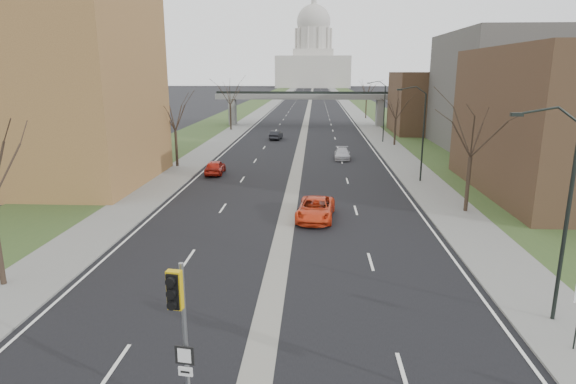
# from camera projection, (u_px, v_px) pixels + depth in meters

# --- Properties ---
(road_surface) EXTENTS (20.00, 600.00, 0.01)m
(road_surface) POSITION_uv_depth(u_px,v_px,m) (310.00, 103.00, 160.01)
(road_surface) COLOR black
(road_surface) RESTS_ON ground
(median_strip) EXTENTS (1.20, 600.00, 0.02)m
(median_strip) POSITION_uv_depth(u_px,v_px,m) (310.00, 103.00, 160.01)
(median_strip) COLOR gray
(median_strip) RESTS_ON ground
(sidewalk_right) EXTENTS (4.00, 600.00, 0.12)m
(sidewalk_right) POSITION_uv_depth(u_px,v_px,m) (346.00, 103.00, 159.35)
(sidewalk_right) COLOR gray
(sidewalk_right) RESTS_ON ground
(sidewalk_left) EXTENTS (4.00, 600.00, 0.12)m
(sidewalk_left) POSITION_uv_depth(u_px,v_px,m) (274.00, 103.00, 160.65)
(sidewalk_left) COLOR gray
(sidewalk_left) RESTS_ON ground
(grass_verge_right) EXTENTS (8.00, 600.00, 0.10)m
(grass_verge_right) POSITION_uv_depth(u_px,v_px,m) (364.00, 103.00, 159.02)
(grass_verge_right) COLOR #2C4620
(grass_verge_right) RESTS_ON ground
(grass_verge_left) EXTENTS (8.00, 600.00, 0.10)m
(grass_verge_left) POSITION_uv_depth(u_px,v_px,m) (256.00, 103.00, 160.98)
(grass_verge_left) COLOR #2C4620
(grass_verge_left) RESTS_ON ground
(apartment_building) EXTENTS (25.00, 16.00, 22.00)m
(apartment_building) POSITION_uv_depth(u_px,v_px,m) (1.00, 61.00, 42.53)
(apartment_building) COLOR olive
(apartment_building) RESTS_ON ground
(commercial_block_mid) EXTENTS (18.00, 22.00, 15.00)m
(commercial_block_mid) POSITION_uv_depth(u_px,v_px,m) (519.00, 92.00, 61.75)
(commercial_block_mid) COLOR #53504B
(commercial_block_mid) RESTS_ON ground
(commercial_block_far) EXTENTS (14.00, 14.00, 10.00)m
(commercial_block_far) POSITION_uv_depth(u_px,v_px,m) (436.00, 103.00, 80.12)
(commercial_block_far) COLOR #4D3623
(commercial_block_far) RESTS_ON ground
(pedestrian_bridge) EXTENTS (34.00, 3.00, 6.45)m
(pedestrian_bridge) POSITION_uv_depth(u_px,v_px,m) (305.00, 100.00, 91.04)
(pedestrian_bridge) COLOR slate
(pedestrian_bridge) RESTS_ON ground
(capitol) EXTENTS (48.00, 42.00, 55.75)m
(capitol) POSITION_uv_depth(u_px,v_px,m) (313.00, 59.00, 320.16)
(capitol) COLOR #BCB6AC
(capitol) RESTS_ON ground
(streetlight_near) EXTENTS (2.61, 0.20, 8.70)m
(streetlight_near) POSITION_uv_depth(u_px,v_px,m) (554.00, 155.00, 18.25)
(streetlight_near) COLOR black
(streetlight_near) RESTS_ON sidewalk_right
(streetlight_mid) EXTENTS (2.61, 0.20, 8.70)m
(streetlight_mid) POSITION_uv_depth(u_px,v_px,m) (416.00, 107.00, 43.44)
(streetlight_mid) COLOR black
(streetlight_mid) RESTS_ON sidewalk_right
(streetlight_far) EXTENTS (2.61, 0.20, 8.70)m
(streetlight_far) POSITION_uv_depth(u_px,v_px,m) (379.00, 94.00, 68.62)
(streetlight_far) COLOR black
(streetlight_far) RESTS_ON sidewalk_right
(tree_left_b) EXTENTS (6.75, 6.75, 8.81)m
(tree_left_b) POSITION_uv_depth(u_px,v_px,m) (174.00, 109.00, 50.73)
(tree_left_b) COLOR #382B21
(tree_left_b) RESTS_ON sidewalk_left
(tree_left_c) EXTENTS (7.65, 7.65, 9.99)m
(tree_left_c) POSITION_uv_depth(u_px,v_px,m) (230.00, 90.00, 83.46)
(tree_left_c) COLOR #382B21
(tree_left_c) RESTS_ON sidewalk_left
(tree_right_a) EXTENTS (7.20, 7.20, 9.40)m
(tree_right_a) POSITION_uv_depth(u_px,v_px,m) (474.00, 122.00, 33.72)
(tree_right_a) COLOR #382B21
(tree_right_a) RESTS_ON sidewalk_right
(tree_right_b) EXTENTS (6.30, 6.30, 8.22)m
(tree_right_b) POSITION_uv_depth(u_px,v_px,m) (396.00, 103.00, 65.88)
(tree_right_b) COLOR #382B21
(tree_right_b) RESTS_ON sidewalk_right
(tree_right_c) EXTENTS (7.65, 7.65, 9.99)m
(tree_right_c) POSITION_uv_depth(u_px,v_px,m) (367.00, 86.00, 104.32)
(tree_right_c) COLOR #382B21
(tree_right_c) RESTS_ON sidewalk_right
(signal_pole_median) EXTENTS (0.58, 0.82, 4.96)m
(signal_pole_median) POSITION_uv_depth(u_px,v_px,m) (180.00, 318.00, 13.20)
(signal_pole_median) COLOR gray
(signal_pole_median) RESTS_ON ground
(car_left_near) EXTENTS (1.85, 4.29, 1.44)m
(car_left_near) POSITION_uv_depth(u_px,v_px,m) (215.00, 167.00, 48.39)
(car_left_near) COLOR red
(car_left_near) RESTS_ON ground
(car_left_far) EXTENTS (1.86, 4.16, 1.33)m
(car_left_far) POSITION_uv_depth(u_px,v_px,m) (276.00, 135.00, 73.29)
(car_left_far) COLOR black
(car_left_far) RESTS_ON ground
(car_right_near) EXTENTS (2.93, 5.51, 1.48)m
(car_right_near) POSITION_uv_depth(u_px,v_px,m) (316.00, 209.00, 33.56)
(car_right_near) COLOR red
(car_right_near) RESTS_ON ground
(car_right_mid) EXTENTS (1.92, 4.45, 1.28)m
(car_right_mid) POSITION_uv_depth(u_px,v_px,m) (342.00, 154.00, 56.81)
(car_right_mid) COLOR #B7B6BF
(car_right_mid) RESTS_ON ground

